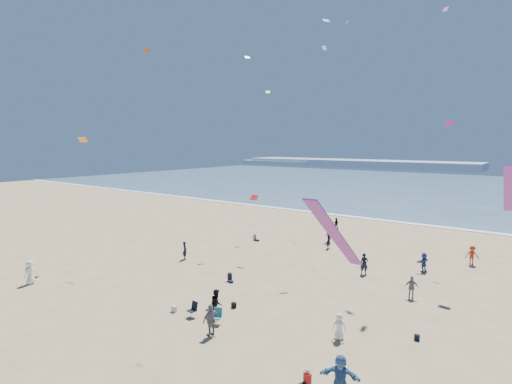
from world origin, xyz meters
The scene contains 12 objects.
ground centered at (0.00, 0.00, 0.00)m, with size 220.00×220.00×0.00m, color tan.
ocean centered at (0.00, 95.00, 0.03)m, with size 220.00×100.00×0.06m, color #476B84.
surf_line centered at (0.00, 45.00, 0.04)m, with size 220.00×1.20×0.08m, color white.
headland_far centered at (-60.00, 170.00, 1.60)m, with size 110.00×20.00×3.20m, color #7A8EA8.
headland_near centered at (-100.00, 165.00, 1.00)m, with size 40.00×14.00×2.00m, color #7A8EA8.
standing_flyers centered at (2.80, 14.79, 0.90)m, with size 28.45×36.16×1.92m.
seated_group centered at (0.50, 6.86, 0.42)m, with size 19.50×28.93×0.84m.
chair_cluster centered at (-0.39, 5.90, 0.50)m, with size 2.73×1.51×1.00m.
white_tote centered at (-2.92, 5.45, 0.20)m, with size 0.35×0.20×0.40m, color silver.
black_backpack centered at (-0.14, 8.33, 0.19)m, with size 0.30×0.22×0.38m, color black.
navy_bag centered at (11.13, 11.12, 0.17)m, with size 0.28×0.18×0.34m, color black.
kites_aloft centered at (7.84, 13.27, 14.68)m, with size 37.64×42.49×27.74m.
Camera 1 is at (16.66, -11.62, 11.16)m, focal length 28.00 mm.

